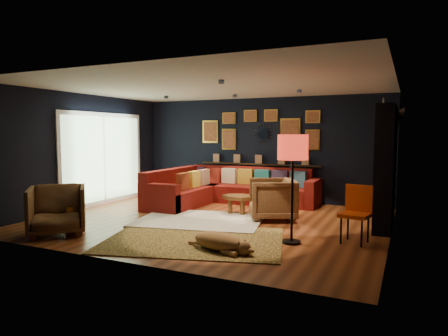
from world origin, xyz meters
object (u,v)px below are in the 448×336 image
at_px(sectional, 222,190).
at_px(dog, 218,238).
at_px(pouf, 170,202).
at_px(armchair_left, 57,208).
at_px(armchair_right, 272,197).
at_px(floor_lamp, 293,152).
at_px(coffee_table, 239,199).
at_px(gold_stool, 75,218).
at_px(orange_chair, 357,209).

height_order(sectional, dog, sectional).
relative_size(pouf, dog, 0.43).
height_order(pouf, dog, dog).
height_order(armchair_left, armchair_right, armchair_left).
height_order(sectional, floor_lamp, floor_lamp).
xyz_separation_m(floor_lamp, dog, (-0.86, -0.85, -1.23)).
xyz_separation_m(coffee_table, floor_lamp, (1.61, -1.70, 1.10)).
relative_size(coffee_table, floor_lamp, 0.45).
distance_m(sectional, coffee_table, 1.34).
xyz_separation_m(armchair_left, gold_stool, (0.02, 0.37, -0.24)).
height_order(sectional, pouf, sectional).
relative_size(coffee_table, pouf, 1.56).
distance_m(sectional, floor_lamp, 3.85).
bearing_deg(pouf, armchair_left, -102.61).
distance_m(armchair_left, floor_lamp, 4.03).
height_order(coffee_table, pouf, coffee_table).
height_order(coffee_table, gold_stool, gold_stool).
height_order(armchair_left, orange_chair, armchair_left).
height_order(pouf, armchair_right, armchair_right).
bearing_deg(orange_chair, gold_stool, -153.63).
bearing_deg(sectional, gold_stool, -109.65).
height_order(orange_chair, floor_lamp, floor_lamp).
relative_size(orange_chair, dog, 0.78).
bearing_deg(armchair_right, gold_stool, -76.67).
distance_m(sectional, gold_stool, 3.71).
relative_size(sectional, armchair_right, 3.80).
xyz_separation_m(sectional, armchair_right, (1.66, -1.21, 0.13)).
relative_size(floor_lamp, dog, 1.48).
bearing_deg(armchair_left, orange_chair, -24.48).
xyz_separation_m(armchair_left, floor_lamp, (3.74, 1.13, 0.97)).
height_order(sectional, armchair_right, armchair_right).
bearing_deg(armchair_right, armchair_left, -72.63).
xyz_separation_m(coffee_table, pouf, (-1.55, -0.25, -0.14)).
distance_m(armchair_left, armchair_right, 3.95).
distance_m(coffee_table, floor_lamp, 2.59).
bearing_deg(floor_lamp, gold_stool, -168.40).
xyz_separation_m(pouf, armchair_right, (2.35, 0.06, 0.26)).
relative_size(gold_stool, dog, 0.37).
height_order(armchair_left, gold_stool, armchair_left).
relative_size(coffee_table, gold_stool, 1.78).
relative_size(gold_stool, floor_lamp, 0.25).
bearing_deg(dog, armchair_right, 102.49).
bearing_deg(coffee_table, armchair_left, -126.92).
distance_m(coffee_table, dog, 2.66).
xyz_separation_m(orange_chair, floor_lamp, (-0.90, -0.49, 0.90)).
xyz_separation_m(armchair_right, orange_chair, (1.71, -1.02, 0.08)).
bearing_deg(orange_chair, floor_lamp, -140.14).
height_order(coffee_table, armchair_right, armchair_right).
height_order(gold_stool, floor_lamp, floor_lamp).
distance_m(armchair_left, orange_chair, 4.92).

